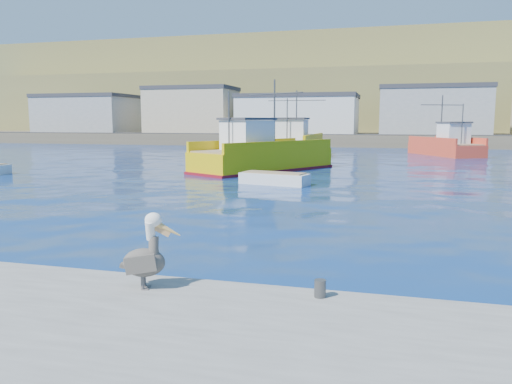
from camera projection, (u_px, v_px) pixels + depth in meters
ground at (219, 260)px, 12.53m from camera, size 260.00×260.00×0.00m
dock_bollards at (188, 277)px, 9.03m from camera, size 36.20×0.20×0.30m
far_shore at (373, 98)px, 115.74m from camera, size 200.00×81.00×24.00m
trawler_yellow_a at (261, 156)px, 35.34m from camera, size 8.88×11.74×6.52m
trawler_yellow_b at (293, 146)px, 49.00m from camera, size 5.82×12.28×6.64m
boat_orange at (447, 145)px, 51.24m from camera, size 7.13×9.72×6.19m
skiff_mid at (274, 180)px, 27.62m from camera, size 4.02×2.15×0.83m
pelican at (146, 256)px, 8.82m from camera, size 1.10×0.64×1.37m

